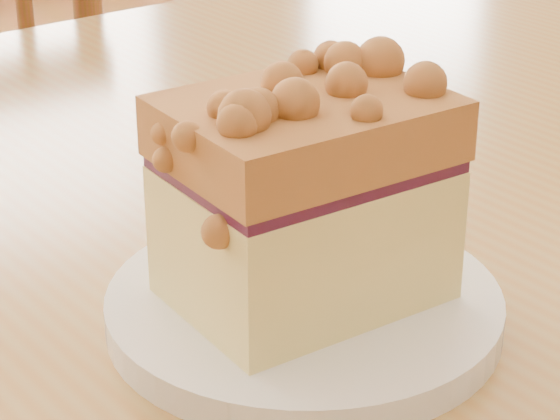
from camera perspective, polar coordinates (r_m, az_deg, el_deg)
name	(u,v)px	position (r m, az deg, el deg)	size (l,w,h in m)	color
cafe_table_main	(218,306)	(0.77, -3.28, -5.05)	(1.50, 1.17, 0.75)	olive
plate	(304,309)	(0.58, 1.26, -5.17)	(0.21, 0.21, 0.02)	white
cake_slice	(306,190)	(0.55, 1.37, 1.07)	(0.15, 0.12, 0.13)	#F5E38A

